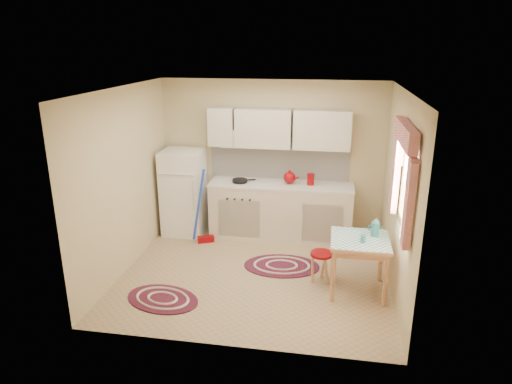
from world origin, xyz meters
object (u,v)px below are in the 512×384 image
at_px(fridge, 184,192).
at_px(stool, 321,267).
at_px(table, 358,265).
at_px(base_cabinets, 281,212).

distance_m(fridge, stool, 2.69).
xyz_separation_m(table, stool, (-0.47, 0.16, -0.15)).
xyz_separation_m(fridge, base_cabinets, (1.60, 0.05, -0.26)).
height_order(fridge, base_cabinets, fridge).
bearing_deg(base_cabinets, table, -52.69).
bearing_deg(fridge, stool, -29.81).
relative_size(fridge, table, 1.94).
bearing_deg(stool, base_cabinets, 117.06).
bearing_deg(table, fridge, 151.85).
relative_size(fridge, base_cabinets, 0.62).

